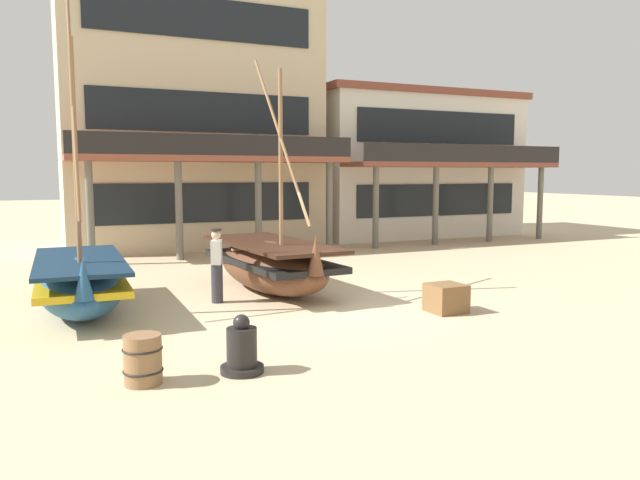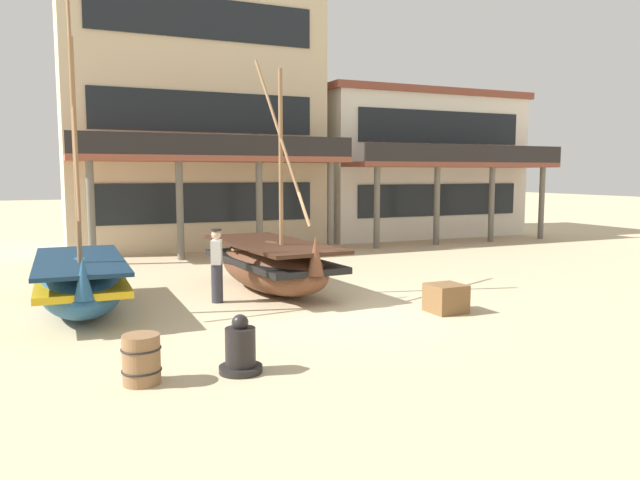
{
  "view_description": "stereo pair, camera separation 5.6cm",
  "coord_description": "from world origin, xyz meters",
  "views": [
    {
      "loc": [
        -5.69,
        -11.53,
        2.93
      ],
      "look_at": [
        0.0,
        1.0,
        1.4
      ],
      "focal_mm": 34.17,
      "sensor_mm": 36.0,
      "label": 1
    },
    {
      "loc": [
        -5.64,
        -11.55,
        2.93
      ],
      "look_at": [
        0.0,
        1.0,
        1.4
      ],
      "focal_mm": 34.17,
      "sensor_mm": 36.0,
      "label": 2
    }
  ],
  "objects": [
    {
      "name": "harbor_building_main",
      "position": [
        -0.19,
        13.33,
        5.1
      ],
      "size": [
        10.16,
        7.55,
        10.21
      ],
      "color": "beige",
      "rests_on": "ground"
    },
    {
      "name": "ground_plane",
      "position": [
        0.0,
        0.0,
        0.0
      ],
      "size": [
        120.0,
        120.0,
        0.0
      ],
      "primitive_type": "plane",
      "color": "#CCB78E"
    },
    {
      "name": "harbor_building_annex",
      "position": [
        10.14,
        13.72,
        3.31
      ],
      "size": [
        10.11,
        8.4,
        6.6
      ],
      "color": "silver",
      "rests_on": "ground"
    },
    {
      "name": "fisherman_by_hull",
      "position": [
        -2.21,
        1.76,
        0.83
      ],
      "size": [
        0.34,
        0.42,
        1.68
      ],
      "color": "#33333D",
      "rests_on": "ground"
    },
    {
      "name": "fishing_boat_near_left",
      "position": [
        -0.65,
        2.48,
        0.68
      ],
      "size": [
        2.24,
        4.99,
        5.73
      ],
      "color": "brown",
      "rests_on": "ground"
    },
    {
      "name": "capstan_winch",
      "position": [
        -3.14,
        -3.14,
        0.34
      ],
      "size": [
        0.64,
        0.64,
        0.87
      ],
      "color": "black",
      "rests_on": "ground"
    },
    {
      "name": "wooden_barrel",
      "position": [
        -4.54,
        -3.05,
        0.35
      ],
      "size": [
        0.56,
        0.56,
        0.7
      ],
      "color": "olive",
      "rests_on": "ground"
    },
    {
      "name": "cargo_crate",
      "position": [
        1.93,
        -1.17,
        0.3
      ],
      "size": [
        0.72,
        0.72,
        0.6
      ],
      "primitive_type": "cube",
      "rotation": [
        0.0,
        0.0,
        0.01
      ],
      "color": "brown",
      "rests_on": "ground"
    },
    {
      "name": "fishing_boat_centre_large",
      "position": [
        -5.07,
        2.1,
        0.63
      ],
      "size": [
        1.83,
        4.87,
        6.52
      ],
      "color": "#23517A",
      "rests_on": "ground"
    }
  ]
}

